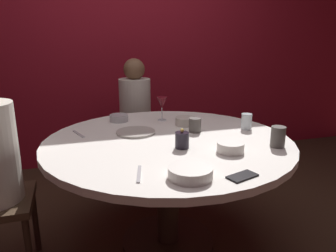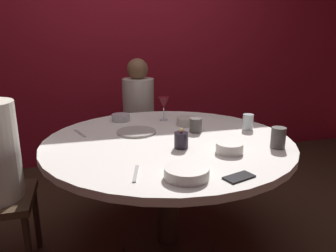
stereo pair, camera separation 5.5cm
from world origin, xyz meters
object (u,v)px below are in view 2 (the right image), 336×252
at_px(wine_glass, 164,103).
at_px(bowl_small_white, 187,173).
at_px(cell_phone, 239,177).
at_px(cup_by_right_diner, 248,122).
at_px(candle_holder, 181,140).
at_px(bowl_sauce_side, 229,148).
at_px(cup_near_candle, 278,138).
at_px(bowl_serving_large, 121,118).
at_px(dining_table, 168,159).
at_px(bowl_salad_center, 187,121).
at_px(dinner_plate, 136,132).
at_px(cup_by_left_diner, 196,125).
at_px(seated_diner_back, 139,107).

xyz_separation_m(wine_glass, bowl_small_white, (-0.15, -0.99, -0.10)).
bearing_deg(cell_phone, cup_by_right_diner, -49.16).
height_order(candle_holder, bowl_sauce_side, candle_holder).
height_order(candle_holder, bowl_small_white, candle_holder).
relative_size(bowl_sauce_side, cup_near_candle, 1.24).
height_order(cup_near_candle, cup_by_right_diner, cup_near_candle).
bearing_deg(bowl_small_white, bowl_serving_large, 98.38).
height_order(bowl_sauce_side, cup_by_right_diner, cup_by_right_diner).
xyz_separation_m(dining_table, cup_near_candle, (0.55, -0.32, 0.19)).
relative_size(cell_phone, bowl_salad_center, 0.98).
bearing_deg(dinner_plate, cup_near_candle, -34.56).
relative_size(bowl_serving_large, cup_by_left_diner, 1.45).
distance_m(bowl_serving_large, bowl_salad_center, 0.49).
bearing_deg(cup_by_left_diner, seated_diner_back, 102.51).
height_order(candle_holder, bowl_serving_large, candle_holder).
xyz_separation_m(wine_glass, cell_phone, (0.07, -1.05, -0.12)).
relative_size(candle_holder, bowl_serving_large, 0.84).
xyz_separation_m(wine_glass, bowl_salad_center, (0.12, -0.17, -0.10)).
xyz_separation_m(wine_glass, cup_by_right_diner, (0.48, -0.38, -0.08)).
bearing_deg(cup_by_left_diner, bowl_serving_large, 136.25).
xyz_separation_m(bowl_salad_center, bowl_small_white, (-0.27, -0.82, -0.00)).
distance_m(bowl_small_white, cup_by_left_diner, 0.70).
relative_size(dinner_plate, cell_phone, 1.79).
relative_size(candle_holder, cup_by_right_diner, 1.07).
xyz_separation_m(dinner_plate, cell_phone, (0.32, -0.79, -0.00)).
bearing_deg(bowl_serving_large, bowl_salad_center, -28.89).
bearing_deg(cup_near_candle, bowl_small_white, -158.42).
relative_size(dining_table, cell_phone, 10.65).
bearing_deg(seated_diner_back, cup_by_right_diner, 29.82).
xyz_separation_m(wine_glass, bowl_sauce_side, (0.17, -0.75, -0.10)).
xyz_separation_m(wine_glass, dinner_plate, (-0.25, -0.26, -0.12)).
height_order(dining_table, cup_by_right_diner, cup_by_right_diner).
height_order(wine_glass, cup_by_right_diner, wine_glass).
relative_size(bowl_small_white, cup_by_right_diner, 1.89).
distance_m(wine_glass, cup_near_candle, 0.88).
bearing_deg(cup_near_candle, bowl_sauce_side, -179.94).
relative_size(dinner_plate, bowl_sauce_side, 1.72).
relative_size(dining_table, dinner_plate, 5.96).
bearing_deg(cup_by_right_diner, bowl_salad_center, 148.81).
relative_size(wine_glass, cup_by_right_diner, 1.68).
bearing_deg(candle_holder, dining_table, 98.32).
relative_size(bowl_salad_center, cup_by_left_diner, 1.55).
height_order(dining_table, wine_glass, wine_glass).
height_order(dining_table, bowl_sauce_side, bowl_sauce_side).
xyz_separation_m(bowl_small_white, cup_by_right_diner, (0.63, 0.61, 0.03)).
bearing_deg(seated_diner_back, wine_glass, 8.06).
bearing_deg(dinner_plate, bowl_sauce_side, -49.50).
bearing_deg(bowl_salad_center, cell_phone, -93.38).
distance_m(dinner_plate, bowl_serving_large, 0.33).
relative_size(seated_diner_back, bowl_small_white, 5.73).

